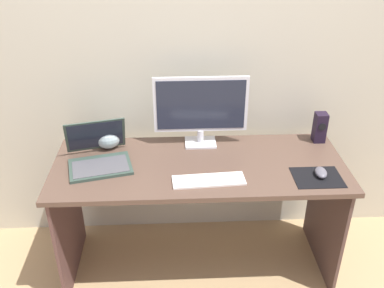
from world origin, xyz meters
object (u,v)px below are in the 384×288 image
Objects in this scene: speaker_right at (320,127)px; keyboard_external at (209,180)px; fishbowl at (108,135)px; laptop at (99,156)px; monitor at (201,108)px; mouse at (321,172)px.

speaker_right is 0.79m from keyboard_external.
speaker_right reaches higher than fishbowl.
laptop is 1.05× the size of keyboard_external.
keyboard_external is (0.58, -0.20, -0.04)m from laptop.
speaker_right is 1.11× the size of fishbowl.
monitor reaches higher than laptop.
laptop is at bearing 157.26° from keyboard_external.
fishbowl is 1.61× the size of mouse.
mouse is (1.14, -0.36, -0.06)m from fishbowl.
mouse is (0.60, -0.37, -0.21)m from monitor.
mouse is (0.59, 0.02, 0.02)m from keyboard_external.
fishbowl reaches higher than keyboard_external.
monitor is 5.34× the size of mouse.
speaker_right is 0.39m from mouse.
monitor is 1.44× the size of keyboard_external.
fishbowl is 0.68m from keyboard_external.
fishbowl is at bearing 169.55° from mouse.
fishbowl is at bearing -179.56° from speaker_right.
monitor is 2.97× the size of speaker_right.
laptop reaches higher than speaker_right.
monitor reaches higher than mouse.
laptop is at bearing -161.07° from monitor.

